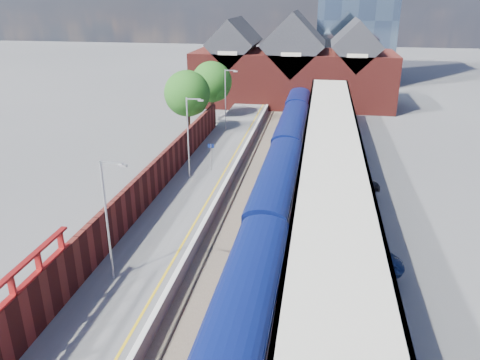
# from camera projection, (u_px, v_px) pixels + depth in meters

# --- Properties ---
(ground) EXTENTS (240.00, 240.00, 0.00)m
(ground) POSITION_uv_depth(u_px,v_px,m) (273.00, 162.00, 47.68)
(ground) COLOR #5B5B5E
(ground) RESTS_ON ground
(ballast_bed) EXTENTS (6.00, 76.00, 0.06)m
(ballast_bed) POSITION_uv_depth(u_px,v_px,m) (260.00, 201.00, 38.51)
(ballast_bed) COLOR #473D33
(ballast_bed) RESTS_ON ground
(rails) EXTENTS (4.51, 76.00, 0.14)m
(rails) POSITION_uv_depth(u_px,v_px,m) (260.00, 200.00, 38.48)
(rails) COLOR slate
(rails) RESTS_ON ground
(left_platform) EXTENTS (5.00, 76.00, 1.00)m
(left_platform) POSITION_uv_depth(u_px,v_px,m) (195.00, 192.00, 39.20)
(left_platform) COLOR #565659
(left_platform) RESTS_ON ground
(right_platform) EXTENTS (6.00, 76.00, 1.00)m
(right_platform) POSITION_uv_depth(u_px,v_px,m) (334.00, 201.00, 37.39)
(right_platform) COLOR #565659
(right_platform) RESTS_ON ground
(coping_left) EXTENTS (0.30, 76.00, 0.05)m
(coping_left) POSITION_uv_depth(u_px,v_px,m) (222.00, 188.00, 38.64)
(coping_left) COLOR silver
(coping_left) RESTS_ON left_platform
(coping_right) EXTENTS (0.30, 76.00, 0.05)m
(coping_right) POSITION_uv_depth(u_px,v_px,m) (299.00, 193.00, 37.65)
(coping_right) COLOR silver
(coping_right) RESTS_ON right_platform
(yellow_line) EXTENTS (0.14, 76.00, 0.01)m
(yellow_line) POSITION_uv_depth(u_px,v_px,m) (215.00, 187.00, 38.74)
(yellow_line) COLOR yellow
(yellow_line) RESTS_ON left_platform
(train) EXTENTS (2.99, 65.93, 3.45)m
(train) POSITION_uv_depth(u_px,v_px,m) (286.00, 152.00, 43.79)
(train) COLOR #0B1652
(train) RESTS_ON ground
(canopy) EXTENTS (4.50, 52.00, 4.48)m
(canopy) POSITION_uv_depth(u_px,v_px,m) (332.00, 137.00, 37.51)
(canopy) COLOR navy
(canopy) RESTS_ON right_platform
(lamp_post_b) EXTENTS (1.48, 0.18, 7.00)m
(lamp_post_b) POSITION_uv_depth(u_px,v_px,m) (109.00, 214.00, 24.86)
(lamp_post_b) COLOR #A5A8AA
(lamp_post_b) RESTS_ON left_platform
(lamp_post_c) EXTENTS (1.48, 0.18, 7.00)m
(lamp_post_c) POSITION_uv_depth(u_px,v_px,m) (189.00, 133.00, 39.52)
(lamp_post_c) COLOR #A5A8AA
(lamp_post_c) RESTS_ON left_platform
(lamp_post_d) EXTENTS (1.48, 0.18, 7.00)m
(lamp_post_d) POSITION_uv_depth(u_px,v_px,m) (227.00, 96.00, 54.18)
(lamp_post_d) COLOR #A5A8AA
(lamp_post_d) RESTS_ON left_platform
(platform_sign) EXTENTS (0.55, 0.08, 2.50)m
(platform_sign) POSITION_uv_depth(u_px,v_px,m) (211.00, 152.00, 41.99)
(platform_sign) COLOR #A5A8AA
(platform_sign) RESTS_ON left_platform
(brick_wall) EXTENTS (0.35, 50.00, 3.86)m
(brick_wall) POSITION_uv_depth(u_px,v_px,m) (135.00, 199.00, 32.98)
(brick_wall) COLOR #591B17
(brick_wall) RESTS_ON left_platform
(station_building) EXTENTS (30.00, 12.12, 13.78)m
(station_building) POSITION_uv_depth(u_px,v_px,m) (293.00, 68.00, 71.34)
(station_building) COLOR #591B17
(station_building) RESTS_ON ground
(tree_near) EXTENTS (5.20, 5.20, 8.10)m
(tree_near) POSITION_uv_depth(u_px,v_px,m) (188.00, 95.00, 52.76)
(tree_near) COLOR #382314
(tree_near) RESTS_ON ground
(tree_far) EXTENTS (5.20, 5.20, 8.10)m
(tree_far) POSITION_uv_depth(u_px,v_px,m) (213.00, 83.00, 59.94)
(tree_far) COLOR #382314
(tree_far) RESTS_ON ground
(parked_car_silver) EXTENTS (4.93, 3.00, 1.54)m
(parked_car_silver) POSITION_uv_depth(u_px,v_px,m) (346.00, 242.00, 28.57)
(parked_car_silver) COLOR #A0A0A5
(parked_car_silver) RESTS_ON right_platform
(parked_car_dark) EXTENTS (4.14, 2.66, 1.12)m
(parked_car_dark) POSITION_uv_depth(u_px,v_px,m) (357.00, 184.00, 37.92)
(parked_car_dark) COLOR black
(parked_car_dark) RESTS_ON right_platform
(parked_car_blue) EXTENTS (4.50, 2.09, 1.25)m
(parked_car_blue) POSITION_uv_depth(u_px,v_px,m) (364.00, 260.00, 26.88)
(parked_car_blue) COLOR navy
(parked_car_blue) RESTS_ON right_platform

